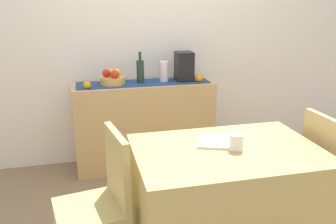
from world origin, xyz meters
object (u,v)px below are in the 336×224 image
object	(u,v)px
fruit_bowl	(113,80)
coffee_cup	(236,142)
ceramic_vase	(164,72)
coffee_maker	(184,67)
chair_by_corner	(334,199)
wine_bottle	(140,71)
sideboard_console	(144,125)
open_book	(220,142)
dining_table	(225,201)

from	to	relation	value
fruit_bowl	coffee_cup	size ratio (longest dim) A/B	2.23
ceramic_vase	coffee_maker	bearing A→B (deg)	0.00
coffee_cup	chair_by_corner	bearing A→B (deg)	1.84
wine_bottle	ceramic_vase	distance (m)	0.23
fruit_bowl	chair_by_corner	distance (m)	2.10
coffee_maker	chair_by_corner	xyz separation A→B (m)	(0.73, -1.41, -0.74)
sideboard_console	coffee_maker	size ratio (longest dim) A/B	4.72
wine_bottle	coffee_cup	bearing A→B (deg)	-76.09
coffee_cup	chair_by_corner	size ratio (longest dim) A/B	0.12
ceramic_vase	coffee_cup	world-z (taller)	ceramic_vase
open_book	ceramic_vase	bearing A→B (deg)	113.59
dining_table	open_book	distance (m)	0.39
coffee_maker	chair_by_corner	distance (m)	1.75
sideboard_console	chair_by_corner	bearing A→B (deg)	-51.33
open_book	sideboard_console	bearing A→B (deg)	122.30
coffee_maker	coffee_cup	distance (m)	1.46
coffee_maker	ceramic_vase	world-z (taller)	coffee_maker
coffee_maker	wine_bottle	bearing A→B (deg)	180.00
dining_table	open_book	world-z (taller)	open_book
wine_bottle	sideboard_console	bearing A→B (deg)	-0.00
fruit_bowl	coffee_cup	bearing A→B (deg)	-66.72
sideboard_console	open_book	bearing A→B (deg)	-78.49
coffee_maker	dining_table	size ratio (longest dim) A/B	0.25
dining_table	open_book	bearing A→B (deg)	100.33
fruit_bowl	coffee_cup	world-z (taller)	fruit_bowl
coffee_maker	dining_table	world-z (taller)	coffee_maker
open_book	chair_by_corner	xyz separation A→B (m)	(0.86, -0.09, -0.48)
sideboard_console	open_book	world-z (taller)	sideboard_console
wine_bottle	chair_by_corner	size ratio (longest dim) A/B	0.33
sideboard_console	wine_bottle	bearing A→B (deg)	180.00
open_book	chair_by_corner	world-z (taller)	chair_by_corner
open_book	dining_table	bearing A→B (deg)	-58.88
coffee_cup	ceramic_vase	bearing A→B (deg)	94.93
wine_bottle	coffee_maker	xyz separation A→B (m)	(0.43, -0.00, 0.03)
wine_bottle	open_book	world-z (taller)	wine_bottle
fruit_bowl	wine_bottle	xyz separation A→B (m)	(0.26, 0.00, 0.08)
sideboard_console	coffee_cup	world-z (taller)	sideboard_console
fruit_bowl	coffee_cup	distance (m)	1.57
wine_bottle	chair_by_corner	xyz separation A→B (m)	(1.16, -1.41, -0.71)
fruit_bowl	coffee_maker	world-z (taller)	coffee_maker
open_book	chair_by_corner	size ratio (longest dim) A/B	0.31
dining_table	chair_by_corner	xyz separation A→B (m)	(0.85, -0.00, -0.10)
coffee_maker	chair_by_corner	world-z (taller)	coffee_maker
wine_bottle	coffee_cup	xyz separation A→B (m)	(0.36, -1.44, -0.18)
wine_bottle	dining_table	bearing A→B (deg)	-77.49
dining_table	coffee_cup	size ratio (longest dim) A/B	11.22
wine_bottle	ceramic_vase	bearing A→B (deg)	-0.00
ceramic_vase	dining_table	xyz separation A→B (m)	(0.08, -1.41, -0.59)
coffee_maker	chair_by_corner	size ratio (longest dim) A/B	0.32
fruit_bowl	open_book	xyz separation A→B (m)	(0.56, -1.32, -0.15)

